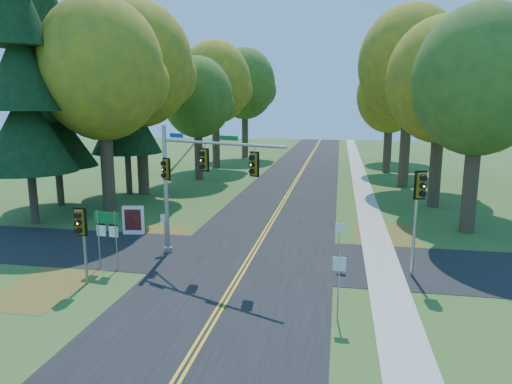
% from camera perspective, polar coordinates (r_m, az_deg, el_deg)
% --- Properties ---
extents(ground, '(160.00, 160.00, 0.00)m').
position_cam_1_polar(ground, '(20.49, -1.79, -9.95)').
color(ground, '#2E531D').
rests_on(ground, ground).
extents(road_main, '(8.00, 160.00, 0.02)m').
position_cam_1_polar(road_main, '(20.49, -1.79, -9.92)').
color(road_main, black).
rests_on(road_main, ground).
extents(road_cross, '(60.00, 6.00, 0.02)m').
position_cam_1_polar(road_cross, '(22.33, -0.70, -8.14)').
color(road_cross, black).
rests_on(road_cross, ground).
extents(centerline_left, '(0.10, 160.00, 0.01)m').
position_cam_1_polar(centerline_left, '(20.50, -2.06, -9.87)').
color(centerline_left, gold).
rests_on(centerline_left, road_main).
extents(centerline_right, '(0.10, 160.00, 0.01)m').
position_cam_1_polar(centerline_right, '(20.46, -1.51, -9.90)').
color(centerline_right, gold).
rests_on(centerline_right, road_main).
extents(sidewalk_east, '(1.60, 160.00, 0.06)m').
position_cam_1_polar(sidewalk_east, '(20.18, 16.00, -10.62)').
color(sidewalk_east, '#9E998E').
rests_on(sidewalk_east, ground).
extents(leaf_patch_w_near, '(4.00, 6.00, 0.00)m').
position_cam_1_polar(leaf_patch_w_near, '(26.09, -14.04, -5.67)').
color(leaf_patch_w_near, brown).
rests_on(leaf_patch_w_near, ground).
extents(leaf_patch_e, '(3.50, 8.00, 0.00)m').
position_cam_1_polar(leaf_patch_e, '(25.91, 16.09, -5.89)').
color(leaf_patch_e, brown).
rests_on(leaf_patch_e, ground).
extents(leaf_patch_w_far, '(3.00, 5.00, 0.00)m').
position_cam_1_polar(leaf_patch_w_far, '(20.83, -24.68, -10.61)').
color(leaf_patch_w_far, brown).
rests_on(leaf_patch_w_far, ground).
extents(tree_w_a, '(8.00, 8.00, 14.15)m').
position_cam_1_polar(tree_w_a, '(32.03, -18.56, 14.25)').
color(tree_w_a, '#38281C').
rests_on(tree_w_a, ground).
extents(tree_e_a, '(7.20, 7.20, 12.73)m').
position_cam_1_polar(tree_e_a, '(28.53, 26.25, 12.28)').
color(tree_e_a, '#38281C').
rests_on(tree_e_a, ground).
extents(tree_w_b, '(8.60, 8.60, 15.38)m').
position_cam_1_polar(tree_w_b, '(38.54, -14.35, 15.11)').
color(tree_w_b, '#38281C').
rests_on(tree_w_b, ground).
extents(tree_e_b, '(7.60, 7.60, 13.33)m').
position_cam_1_polar(tree_e_b, '(35.03, 22.31, 12.70)').
color(tree_e_b, '#38281C').
rests_on(tree_e_b, ground).
extents(tree_w_c, '(6.80, 6.80, 11.91)m').
position_cam_1_polar(tree_w_c, '(45.29, -7.25, 11.59)').
color(tree_w_c, '#38281C').
rests_on(tree_w_c, ground).
extents(tree_e_c, '(8.80, 8.80, 15.79)m').
position_cam_1_polar(tree_e_c, '(42.94, 18.77, 14.79)').
color(tree_e_c, '#38281C').
rests_on(tree_e_c, ground).
extents(tree_w_d, '(8.20, 8.20, 14.56)m').
position_cam_1_polar(tree_w_d, '(53.87, -5.04, 13.44)').
color(tree_w_d, '#38281C').
rests_on(tree_w_d, ground).
extents(tree_e_d, '(7.00, 7.00, 12.32)m').
position_cam_1_polar(tree_e_d, '(51.87, 16.47, 11.45)').
color(tree_e_d, '#38281C').
rests_on(tree_e_d, ground).
extents(tree_w_e, '(8.40, 8.40, 14.97)m').
position_cam_1_polar(tree_w_e, '(64.20, -1.33, 13.31)').
color(tree_w_e, '#38281C').
rests_on(tree_w_e, ground).
extents(tree_e_e, '(7.80, 7.80, 13.74)m').
position_cam_1_polar(tree_e_e, '(62.66, 16.63, 12.13)').
color(tree_e_e, '#38281C').
rests_on(tree_e_e, ground).
extents(pine_a, '(5.60, 5.60, 19.48)m').
position_cam_1_polar(pine_a, '(30.98, -27.24, 13.20)').
color(pine_a, '#38281C').
rests_on(pine_a, ground).
extents(pine_b, '(5.60, 5.60, 17.31)m').
position_cam_1_polar(pine_b, '(35.88, -24.13, 11.32)').
color(pine_b, '#38281C').
rests_on(pine_b, ground).
extents(pine_c, '(5.60, 5.60, 20.56)m').
position_cam_1_polar(pine_c, '(38.77, -16.25, 13.98)').
color(pine_c, '#38281C').
rests_on(pine_c, ground).
extents(traffic_mast, '(6.43, 3.02, 6.34)m').
position_cam_1_polar(traffic_mast, '(21.33, -8.09, 2.11)').
color(traffic_mast, '#95989D').
rests_on(traffic_mast, ground).
extents(east_signal_pole, '(0.52, 0.62, 4.63)m').
position_cam_1_polar(east_signal_pole, '(20.08, 19.70, -0.60)').
color(east_signal_pole, '#9C9FA4').
rests_on(east_signal_pole, ground).
extents(ped_signal_pole, '(0.52, 0.60, 3.27)m').
position_cam_1_polar(ped_signal_pole, '(19.59, -21.02, -4.19)').
color(ped_signal_pole, gray).
rests_on(ped_signal_pole, ground).
extents(route_sign_cluster, '(1.25, 0.17, 2.68)m').
position_cam_1_polar(route_sign_cluster, '(21.37, -18.13, -4.31)').
color(route_sign_cluster, gray).
rests_on(route_sign_cluster, ground).
extents(info_kiosk, '(1.21, 0.37, 1.66)m').
position_cam_1_polar(info_kiosk, '(26.85, -15.09, -3.44)').
color(info_kiosk, white).
rests_on(info_kiosk, ground).
extents(reg_sign_e_north, '(0.40, 0.06, 2.08)m').
position_cam_1_polar(reg_sign_e_north, '(21.12, 10.37, -5.43)').
color(reg_sign_e_north, gray).
rests_on(reg_sign_e_north, ground).
extents(reg_sign_e_south, '(0.45, 0.08, 2.35)m').
position_cam_1_polar(reg_sign_e_south, '(15.85, 10.32, -10.27)').
color(reg_sign_e_south, gray).
rests_on(reg_sign_e_south, ground).
extents(reg_sign_w, '(0.35, 0.18, 1.97)m').
position_cam_1_polar(reg_sign_w, '(23.35, -11.35, -4.08)').
color(reg_sign_w, gray).
rests_on(reg_sign_w, ground).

